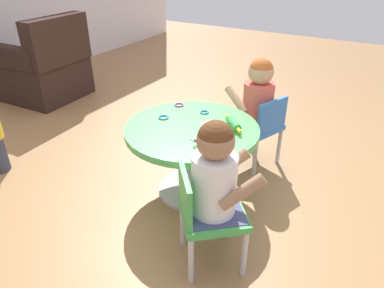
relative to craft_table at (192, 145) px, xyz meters
The scene contains 13 objects.
ground_plane 0.35m from the craft_table, ahead, with size 10.00×10.00×0.00m, color #9E7247.
craft_table is the anchor object (origin of this frame).
child_chair_left 0.59m from the craft_table, 142.74° to the right, with size 0.42×0.42×0.54m.
seated_child_left 0.61m from the craft_table, 138.84° to the right, with size 0.43×0.44×0.51m.
child_chair_right 0.59m from the craft_table, 23.86° to the right, with size 0.39×0.39×0.54m.
seated_child_right 0.61m from the craft_table, 19.97° to the right, with size 0.37×0.42×0.51m.
armchair_dark 2.25m from the craft_table, 72.97° to the left, with size 0.75×0.76×0.85m.
rolling_pin 0.29m from the craft_table, 60.39° to the right, with size 0.18×0.18×0.05m.
craft_scissors 0.26m from the craft_table, 141.09° to the right, with size 0.13×0.14×0.01m.
playdough_blob_0 0.18m from the craft_table, 68.54° to the right, with size 0.15×0.15×0.02m, color #B2E58C.
cookie_cutter_0 0.26m from the craft_table, 86.12° to the left, with size 0.07×0.07×0.01m, color #3F99D8.
cookie_cutter_1 0.26m from the craft_table, ahead, with size 0.06×0.06×0.01m, color #3F99D8.
cookie_cutter_2 0.36m from the craft_table, 46.03° to the left, with size 0.07×0.07×0.01m, color #D83FA5.
Camera 1 is at (-1.63, -0.97, 1.42)m, focal length 32.90 mm.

